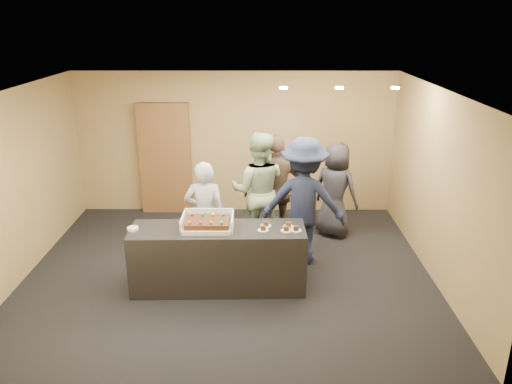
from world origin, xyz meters
TOP-DOWN VIEW (x-y plane):
  - room at (0.00, 0.00)m, footprint 6.04×6.00m
  - serving_counter at (-0.11, -0.48)m, footprint 2.42×0.76m
  - storage_cabinet at (-1.34, 2.41)m, footprint 0.97×0.15m
  - cake_box at (-0.25, -0.46)m, footprint 0.70×0.48m
  - sheet_cake at (-0.25, -0.48)m, footprint 0.59×0.41m
  - plate_stack at (-1.26, -0.53)m, footprint 0.15×0.15m
  - slice_a at (0.51, -0.54)m, footprint 0.15×0.15m
  - slice_b at (0.55, -0.39)m, footprint 0.15×0.15m
  - slice_c at (0.82, -0.56)m, footprint 0.15×0.15m
  - slice_d at (0.86, -0.42)m, footprint 0.15×0.15m
  - slice_e at (0.95, -0.54)m, footprint 0.15×0.15m
  - person_server_grey at (-0.35, 0.15)m, footprint 0.61×0.40m
  - person_sage_man at (0.45, 0.89)m, footprint 1.02×0.83m
  - person_navy_man at (1.13, 0.34)m, footprint 1.38×0.94m
  - person_brown_extra at (0.75, 0.99)m, footprint 1.16×0.67m
  - person_dark_suit at (1.76, 1.34)m, footprint 0.96×0.90m
  - ceiling_spotlights at (1.60, 0.50)m, footprint 1.72×0.12m

SIDE VIEW (x-z plane):
  - serving_counter at x=-0.11m, z-range 0.00..0.90m
  - person_dark_suit at x=1.76m, z-range 0.00..1.65m
  - person_server_grey at x=-0.35m, z-range 0.00..1.67m
  - plate_stack at x=-1.26m, z-range 0.90..0.94m
  - slice_a at x=0.51m, z-range 0.89..0.96m
  - slice_b at x=0.55m, z-range 0.89..0.96m
  - slice_c at x=0.82m, z-range 0.89..0.96m
  - slice_d at x=0.86m, z-range 0.89..0.96m
  - slice_e at x=0.95m, z-range 0.89..0.96m
  - person_brown_extra at x=0.75m, z-range 0.00..1.87m
  - cake_box at x=-0.25m, z-range 0.84..1.05m
  - person_sage_man at x=0.45m, z-range 0.00..1.93m
  - person_navy_man at x=1.13m, z-range 0.00..1.97m
  - sheet_cake at x=-0.25m, z-range 0.94..1.05m
  - storage_cabinet at x=-1.34m, z-range 0.00..2.14m
  - room at x=0.00m, z-range 0.00..2.70m
  - ceiling_spotlights at x=1.60m, z-range 2.66..2.69m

